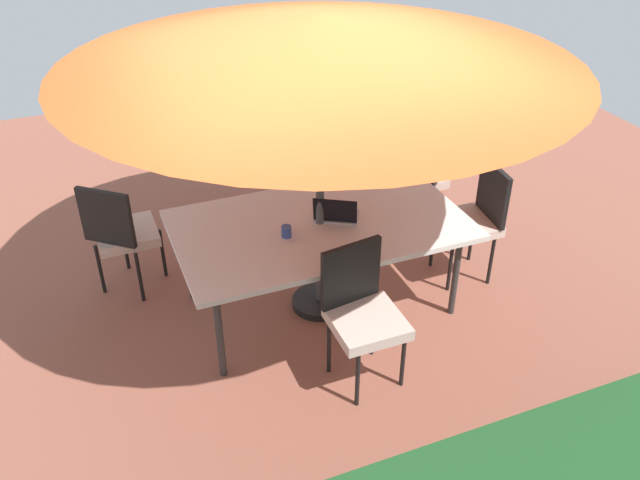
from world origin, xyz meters
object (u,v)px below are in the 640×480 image
(chair_southeast, at_px, (121,231))
(cup, at_px, (286,232))
(dining_table, at_px, (320,228))
(chair_southwest, at_px, (422,173))
(chair_west, at_px, (473,217))
(laptop, at_px, (336,214))
(patio_umbrella, at_px, (320,41))
(chair_north, at_px, (362,310))

(chair_southeast, height_order, cup, chair_southeast)
(cup, bearing_deg, dining_table, -162.74)
(chair_southwest, bearing_deg, cup, -16.13)
(chair_west, xyz_separation_m, laptop, (1.18, -0.05, 0.26))
(chair_west, relative_size, chair_southeast, 1.00)
(dining_table, bearing_deg, chair_west, 177.51)
(chair_southwest, bearing_deg, laptop, -11.10)
(dining_table, relative_size, chair_southeast, 2.17)
(cup, bearing_deg, chair_southwest, -151.50)
(chair_southeast, distance_m, cup, 1.40)
(patio_umbrella, relative_size, chair_north, 3.46)
(dining_table, xyz_separation_m, chair_north, (0.03, 0.81, -0.17))
(chair_southwest, xyz_separation_m, laptop, (1.18, 0.78, 0.26))
(chair_west, bearing_deg, chair_southeast, -100.40)
(chair_southwest, height_order, chair_west, same)
(chair_west, height_order, laptop, chair_west)
(chair_west, distance_m, cup, 1.62)
(patio_umbrella, distance_m, chair_southwest, 2.16)
(chair_north, bearing_deg, dining_table, 79.78)
(chair_north, bearing_deg, laptop, 70.88)
(chair_southeast, bearing_deg, dining_table, -169.96)
(chair_southeast, height_order, chair_north, same)
(chair_west, relative_size, cup, 11.56)
(patio_umbrella, xyz_separation_m, cup, (0.29, 0.09, -1.29))
(chair_southwest, bearing_deg, chair_north, 5.27)
(patio_umbrella, bearing_deg, dining_table, 0.00)
(chair_west, bearing_deg, cup, -81.66)
(patio_umbrella, bearing_deg, laptop, 177.79)
(patio_umbrella, height_order, chair_southwest, patio_umbrella)
(chair_west, bearing_deg, chair_southwest, -173.04)
(patio_umbrella, xyz_separation_m, chair_north, (0.03, 0.81, -1.54))
(chair_southeast, bearing_deg, laptop, -167.95)
(dining_table, height_order, chair_southeast, chair_southeast)
(chair_west, distance_m, laptop, 1.21)
(chair_southwest, xyz_separation_m, chair_southeast, (2.66, -0.00, 0.00))
(laptop, height_order, cup, laptop)
(chair_north, bearing_deg, cup, 101.97)
(patio_umbrella, relative_size, chair_west, 3.46)
(chair_north, bearing_deg, chair_southeast, 121.55)
(chair_southeast, relative_size, cup, 11.56)
(dining_table, xyz_separation_m, chair_west, (-1.31, 0.06, -0.17))
(chair_southwest, relative_size, chair_north, 1.00)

